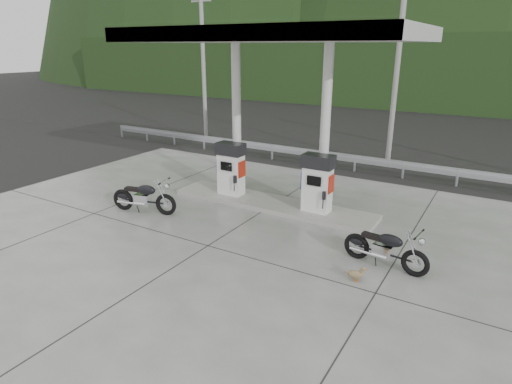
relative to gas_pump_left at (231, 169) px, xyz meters
The scene contains 17 objects.
ground 3.16m from the gas_pump_left, 57.38° to the right, with size 160.00×160.00×0.00m, color black.
forecourt_apron 3.15m from the gas_pump_left, 57.38° to the right, with size 18.00×14.00×0.02m, color slate.
pump_island 1.87m from the gas_pump_left, ahead, with size 7.00×1.40×0.15m, color gray.
gas_pump_left is the anchor object (origin of this frame).
gas_pump_right 3.20m from the gas_pump_left, ahead, with size 0.95×0.55×1.80m, color white, non-canonical shape.
canopy_column_left 1.65m from the gas_pump_left, 90.00° to the left, with size 0.30×0.30×5.00m, color white.
canopy_column_right 3.60m from the gas_pump_left, ahead, with size 0.30×0.30×5.00m, color white.
canopy_roof 4.59m from the gas_pump_left, ahead, with size 8.50×5.00×0.40m, color silver.
guardrail 5.74m from the gas_pump_left, 73.78° to the left, with size 26.00×0.16×1.42m, color #AEAFB6, non-canonical shape.
road 9.20m from the gas_pump_left, 79.92° to the left, with size 60.00×7.00×0.01m, color black.
utility_pole_a 9.93m from the gas_pump_left, 132.44° to the left, with size 0.22×0.22×8.00m, color gray.
utility_pole_b 8.40m from the gas_pump_left, 62.78° to the left, with size 0.22×0.22×8.00m, color gray.
tree_band 27.61m from the gas_pump_left, 86.67° to the left, with size 80.00×6.00×6.00m, color black.
forested_hills 57.53m from the gas_pump_left, 88.41° to the left, with size 100.00×40.00×140.00m, color black, non-canonical shape.
motorcycle_left 3.08m from the gas_pump_left, 122.01° to the right, with size 2.09×0.66×0.99m, color black, non-canonical shape.
motorcycle_right 6.35m from the gas_pump_left, 20.59° to the right, with size 1.97×0.62×0.93m, color black, non-canonical shape.
duck 6.47m from the gas_pump_left, 30.18° to the right, with size 0.44×0.12×0.31m, color brown, non-canonical shape.
Camera 1 is at (6.38, -9.19, 5.07)m, focal length 30.00 mm.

